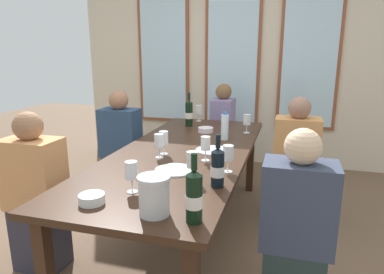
{
  "coord_description": "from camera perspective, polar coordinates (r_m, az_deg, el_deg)",
  "views": [
    {
      "loc": [
        0.77,
        -2.43,
        1.49
      ],
      "look_at": [
        0.0,
        0.24,
        0.79
      ],
      "focal_mm": 32.31,
      "sensor_mm": 36.0,
      "label": 1
    }
  ],
  "objects": [
    {
      "name": "wine_glass_5",
      "position": [
        3.24,
        9.06,
        2.71
      ],
      "size": [
        0.07,
        0.07,
        0.17
      ],
      "color": "white",
      "rests_on": "dining_table"
    },
    {
      "name": "metal_pitcher",
      "position": [
        1.63,
        -6.27,
        -9.53
      ],
      "size": [
        0.16,
        0.16,
        0.19
      ],
      "color": "silver",
      "rests_on": "dining_table"
    },
    {
      "name": "water_bottle",
      "position": [
        2.97,
        5.43,
        1.7
      ],
      "size": [
        0.06,
        0.06,
        0.24
      ],
      "color": "white",
      "rests_on": "dining_table"
    },
    {
      "name": "seated_person_1",
      "position": [
        2.02,
        16.77,
        -15.05
      ],
      "size": [
        0.38,
        0.24,
        1.11
      ],
      "color": "#283736",
      "rests_on": "ground"
    },
    {
      "name": "white_plate_1",
      "position": [
        2.65,
        3.46,
        -2.2
      ],
      "size": [
        0.26,
        0.26,
        0.01
      ],
      "primitive_type": "cylinder",
      "color": "white",
      "rests_on": "dining_table"
    },
    {
      "name": "tasting_bowl_0",
      "position": [
        3.25,
        2.26,
        1.2
      ],
      "size": [
        0.14,
        0.14,
        0.04
      ],
      "primitive_type": "cylinder",
      "color": "white",
      "rests_on": "dining_table"
    },
    {
      "name": "ground_plane",
      "position": [
        2.95,
        -1.34,
        -16.19
      ],
      "size": [
        12.0,
        12.0,
        0.0
      ],
      "primitive_type": "plane",
      "color": "brown"
    },
    {
      "name": "wine_bottle_0",
      "position": [
        1.94,
        4.25,
        -5.01
      ],
      "size": [
        0.08,
        0.08,
        0.3
      ],
      "color": "black",
      "rests_on": "dining_table"
    },
    {
      "name": "wine_bottle_2",
      "position": [
        1.55,
        0.34,
        -9.75
      ],
      "size": [
        0.08,
        0.08,
        0.32
      ],
      "color": "black",
      "rests_on": "dining_table"
    },
    {
      "name": "wine_glass_0",
      "position": [
        2.38,
        2.25,
        -1.14
      ],
      "size": [
        0.07,
        0.07,
        0.17
      ],
      "color": "white",
      "rests_on": "dining_table"
    },
    {
      "name": "back_wall_with_windows",
      "position": [
        4.65,
        6.78,
        13.57
      ],
      "size": [
        4.18,
        0.1,
        2.9
      ],
      "color": "beige",
      "rests_on": "ground"
    },
    {
      "name": "wine_glass_6",
      "position": [
        2.17,
        5.97,
        -2.83
      ],
      "size": [
        0.07,
        0.07,
        0.17
      ],
      "color": "white",
      "rests_on": "dining_table"
    },
    {
      "name": "wine_bottle_1",
      "position": [
        3.49,
        -0.5,
        3.97
      ],
      "size": [
        0.08,
        0.08,
        0.34
      ],
      "color": "black",
      "rests_on": "dining_table"
    },
    {
      "name": "white_plate_0",
      "position": [
        2.22,
        -2.91,
        -5.47
      ],
      "size": [
        0.25,
        0.25,
        0.01
      ],
      "primitive_type": "cylinder",
      "color": "white",
      "rests_on": "dining_table"
    },
    {
      "name": "seated_person_4",
      "position": [
        4.19,
        5.09,
        0.81
      ],
      "size": [
        0.24,
        0.38,
        1.11
      ],
      "color": "#313431",
      "rests_on": "ground"
    },
    {
      "name": "seated_person_2",
      "position": [
        3.55,
        -11.62,
        -1.89
      ],
      "size": [
        0.38,
        0.24,
        1.11
      ],
      "color": "#31353C",
      "rests_on": "ground"
    },
    {
      "name": "tasting_bowl_1",
      "position": [
        1.83,
        -16.22,
        -9.77
      ],
      "size": [
        0.13,
        0.13,
        0.05
      ],
      "primitive_type": "cylinder",
      "color": "white",
      "rests_on": "dining_table"
    },
    {
      "name": "dining_table",
      "position": [
        2.67,
        -1.43,
        -3.62
      ],
      "size": [
        0.98,
        2.46,
        0.74
      ],
      "color": "#382215",
      "rests_on": "ground"
    },
    {
      "name": "wine_glass_4",
      "position": [
        2.54,
        -4.7,
        -0.2
      ],
      "size": [
        0.07,
        0.07,
        0.17
      ],
      "color": "white",
      "rests_on": "dining_table"
    },
    {
      "name": "wine_glass_2",
      "position": [
        3.74,
        1.14,
        4.48
      ],
      "size": [
        0.07,
        0.07,
        0.17
      ],
      "color": "white",
      "rests_on": "dining_table"
    },
    {
      "name": "wine_glass_1",
      "position": [
        2.46,
        -5.46,
        -0.79
      ],
      "size": [
        0.07,
        0.07,
        0.17
      ],
      "color": "white",
      "rests_on": "dining_table"
    },
    {
      "name": "seated_person_0",
      "position": [
        2.59,
        -24.3,
        -8.98
      ],
      "size": [
        0.38,
        0.24,
        1.11
      ],
      "color": "#32303D",
      "rests_on": "ground"
    },
    {
      "name": "wine_glass_3",
      "position": [
        2.03,
        0.01,
        -3.88
      ],
      "size": [
        0.07,
        0.07,
        0.17
      ],
      "color": "white",
      "rests_on": "dining_table"
    },
    {
      "name": "wine_glass_7",
      "position": [
        1.89,
        -9.97,
        -5.67
      ],
      "size": [
        0.07,
        0.07,
        0.17
      ],
      "color": "white",
      "rests_on": "dining_table"
    },
    {
      "name": "seated_person_3",
      "position": [
        3.17,
        16.7,
        -4.18
      ],
      "size": [
        0.38,
        0.24,
        1.11
      ],
      "color": "#2F3333",
      "rests_on": "ground"
    }
  ]
}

